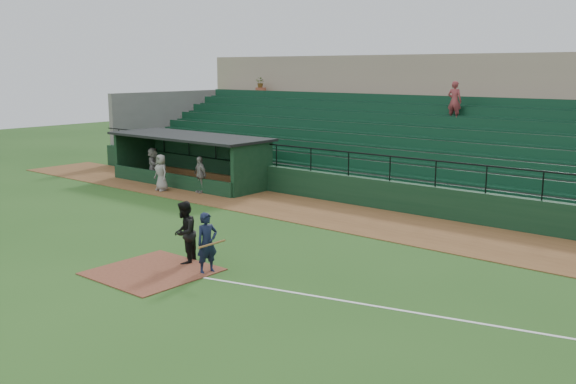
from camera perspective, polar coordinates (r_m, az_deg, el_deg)
The scene contains 11 objects.
ground at distance 19.06m, azimuth -9.69°, elevation -6.36°, with size 90.00×90.00×0.00m, color #244E19.
warning_track at distance 24.81m, azimuth 4.43°, elevation -2.12°, with size 40.00×4.00×0.03m, color brown.
home_plate_dirt at distance 18.46m, azimuth -12.06°, elevation -6.99°, with size 3.00×3.00×0.03m, color brown.
foul_line at distance 15.32m, azimuth 14.38°, elevation -10.94°, with size 18.00×0.09×0.01m, color white.
stadium_structure at distance 31.64m, azimuth 13.41°, elevation 4.67°, with size 38.00×13.08×6.40m.
dugout at distance 32.13m, azimuth -8.24°, elevation 3.21°, with size 8.90×3.20×2.42m.
batter_at_plate at distance 17.89m, azimuth -7.27°, elevation -4.56°, with size 1.07×0.73×1.73m.
umpire at distance 18.87m, azimuth -9.28°, elevation -3.60°, with size 0.90×0.70×1.85m, color black.
dugout_player_a at distance 29.33m, azimuth -7.90°, elevation 1.56°, with size 0.98×0.41×1.67m, color gray.
dugout_player_b at distance 30.14m, azimuth -11.32°, elevation 1.72°, with size 0.83×0.54×1.70m, color gray.
dugout_player_c at distance 32.96m, azimuth -12.01°, elevation 2.47°, with size 1.56×0.50×1.68m, color #AAA49F.
Camera 1 is at (13.89, -11.77, 5.65)m, focal length 39.64 mm.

